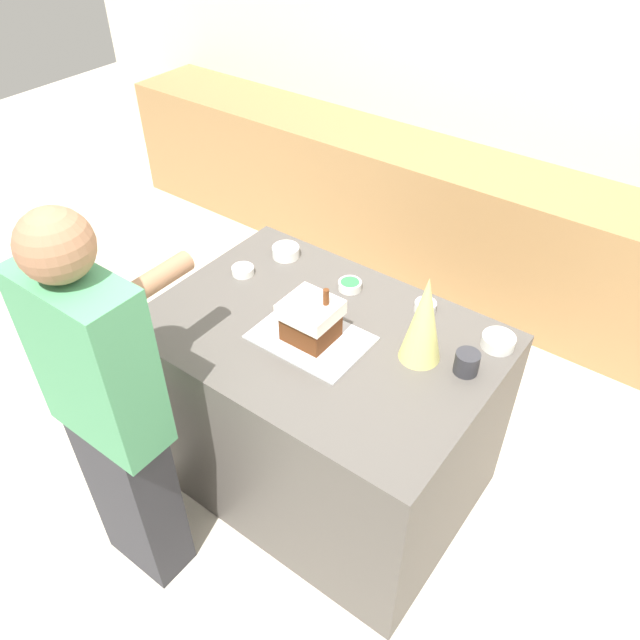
% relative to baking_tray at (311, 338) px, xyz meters
% --- Properties ---
extents(ground_plane, '(12.00, 12.00, 0.00)m').
position_rel_baking_tray_xyz_m(ground_plane, '(0.01, 0.06, -0.95)').
color(ground_plane, beige).
extents(wall_back, '(8.00, 0.05, 2.60)m').
position_rel_baking_tray_xyz_m(wall_back, '(0.01, 2.25, 0.35)').
color(wall_back, beige).
rests_on(wall_back, ground_plane).
extents(back_cabinet_block, '(6.00, 0.60, 0.91)m').
position_rel_baking_tray_xyz_m(back_cabinet_block, '(0.01, 1.92, -0.50)').
color(back_cabinet_block, '#9E7547').
rests_on(back_cabinet_block, ground_plane).
extents(kitchen_island, '(1.43, 1.00, 0.95)m').
position_rel_baking_tray_xyz_m(kitchen_island, '(0.01, 0.06, -0.48)').
color(kitchen_island, '#514C47').
rests_on(kitchen_island, ground_plane).
extents(baking_tray, '(0.45, 0.33, 0.01)m').
position_rel_baking_tray_xyz_m(baking_tray, '(0.00, 0.00, 0.00)').
color(baking_tray, silver).
rests_on(baking_tray, kitchen_island).
extents(gingerbread_house, '(0.21, 0.20, 0.24)m').
position_rel_baking_tray_xyz_m(gingerbread_house, '(0.00, 0.00, 0.10)').
color(gingerbread_house, '#5B2D14').
rests_on(gingerbread_house, baking_tray).
extents(decorative_tree, '(0.16, 0.16, 0.38)m').
position_rel_baking_tray_xyz_m(decorative_tree, '(0.40, 0.17, 0.19)').
color(decorative_tree, '#DBD675').
rests_on(decorative_tree, kitchen_island).
extents(candy_bowl_front_corner, '(0.13, 0.13, 0.05)m').
position_rel_baking_tray_xyz_m(candy_bowl_front_corner, '(-0.46, 0.40, 0.02)').
color(candy_bowl_front_corner, white).
rests_on(candy_bowl_front_corner, kitchen_island).
extents(candy_bowl_near_tray_right, '(0.10, 0.10, 0.04)m').
position_rel_baking_tray_xyz_m(candy_bowl_near_tray_right, '(-0.06, 0.37, 0.02)').
color(candy_bowl_near_tray_right, silver).
rests_on(candy_bowl_near_tray_right, kitchen_island).
extents(candy_bowl_far_left, '(0.10, 0.10, 0.04)m').
position_rel_baking_tray_xyz_m(candy_bowl_far_left, '(-0.52, 0.17, 0.02)').
color(candy_bowl_far_left, white).
rests_on(candy_bowl_far_left, kitchen_island).
extents(candy_bowl_behind_tray, '(0.09, 0.09, 0.04)m').
position_rel_baking_tray_xyz_m(candy_bowl_behind_tray, '(0.28, 0.44, 0.02)').
color(candy_bowl_behind_tray, white).
rests_on(candy_bowl_behind_tray, kitchen_island).
extents(candy_bowl_near_tray_left, '(0.13, 0.13, 0.05)m').
position_rel_baking_tray_xyz_m(candy_bowl_near_tray_left, '(0.63, 0.41, 0.02)').
color(candy_bowl_near_tray_left, silver).
rests_on(candy_bowl_near_tray_left, kitchen_island).
extents(mug, '(0.09, 0.09, 0.09)m').
position_rel_baking_tray_xyz_m(mug, '(0.59, 0.20, 0.04)').
color(mug, '#2D2D33').
rests_on(mug, kitchen_island).
extents(person, '(0.46, 0.58, 1.76)m').
position_rel_baking_tray_xyz_m(person, '(-0.35, -0.73, -0.05)').
color(person, '#333338').
rests_on(person, ground_plane).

